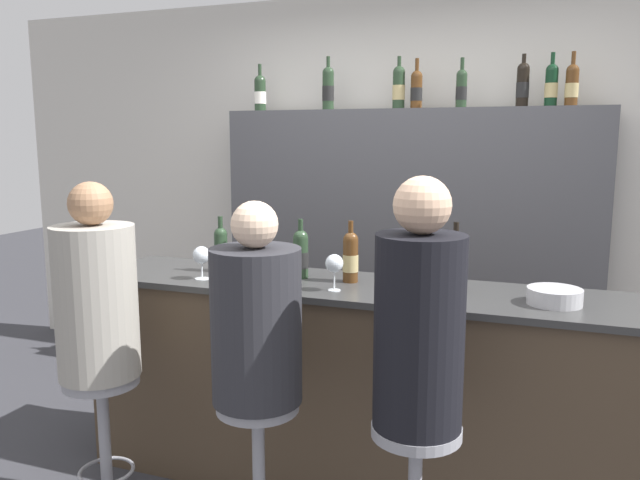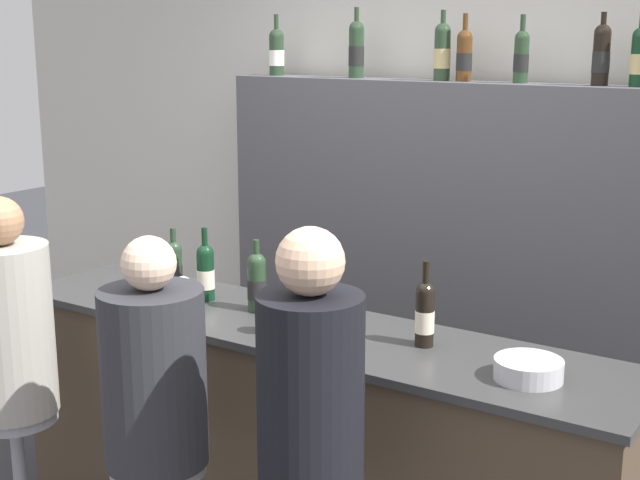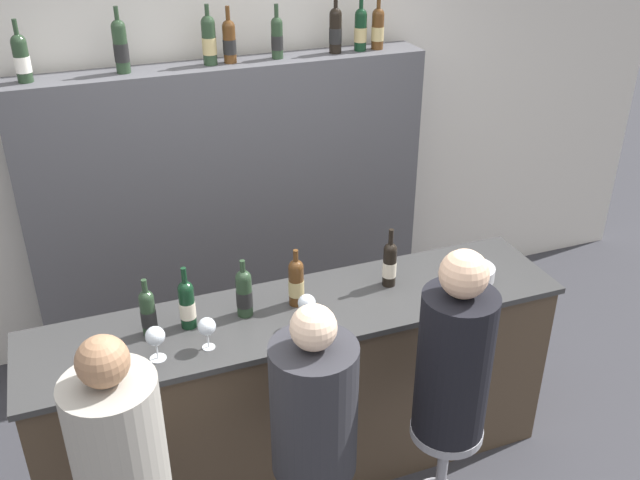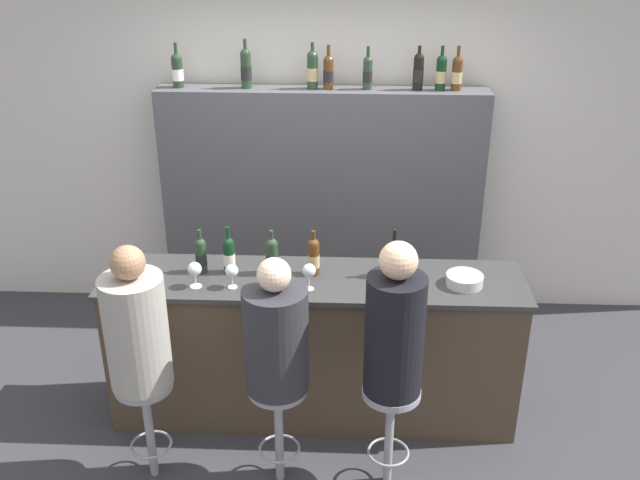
# 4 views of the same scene
# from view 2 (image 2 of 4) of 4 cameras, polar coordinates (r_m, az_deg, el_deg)

# --- Properties ---
(wall_back) EXTENTS (6.40, 0.05, 2.60)m
(wall_back) POSITION_cam_2_polar(r_m,az_deg,el_deg) (4.54, 9.59, 3.34)
(wall_back) COLOR beige
(wall_back) RESTS_ON ground_plane
(bar_counter) EXTENTS (2.56, 0.58, 0.99)m
(bar_counter) POSITION_cam_2_polar(r_m,az_deg,el_deg) (3.53, -1.13, -13.11)
(bar_counter) COLOR #473828
(bar_counter) RESTS_ON ground_plane
(back_bar_cabinet) EXTENTS (2.39, 0.28, 1.84)m
(back_bar_cabinet) POSITION_cam_2_polar(r_m,az_deg,el_deg) (4.42, 8.21, -1.94)
(back_bar_cabinet) COLOR #4C4C51
(back_bar_cabinet) RESTS_ON ground_plane
(wine_bottle_counter_0) EXTENTS (0.07, 0.07, 0.28)m
(wine_bottle_counter_0) POSITION_cam_2_polar(r_m,az_deg,el_deg) (3.76, -9.32, -1.70)
(wine_bottle_counter_0) COLOR #233823
(wine_bottle_counter_0) RESTS_ON bar_counter
(wine_bottle_counter_1) EXTENTS (0.07, 0.07, 0.30)m
(wine_bottle_counter_1) POSITION_cam_2_polar(r_m,az_deg,el_deg) (3.65, -7.34, -2.01)
(wine_bottle_counter_1) COLOR black
(wine_bottle_counter_1) RESTS_ON bar_counter
(wine_bottle_counter_2) EXTENTS (0.08, 0.08, 0.29)m
(wine_bottle_counter_2) POSITION_cam_2_polar(r_m,az_deg,el_deg) (3.49, -4.07, -2.66)
(wine_bottle_counter_2) COLOR #233823
(wine_bottle_counter_2) RESTS_ON bar_counter
(wine_bottle_counter_3) EXTENTS (0.07, 0.07, 0.29)m
(wine_bottle_counter_3) POSITION_cam_2_polar(r_m,az_deg,el_deg) (3.35, -0.67, -3.28)
(wine_bottle_counter_3) COLOR #4C2D14
(wine_bottle_counter_3) RESTS_ON bar_counter
(wine_bottle_counter_4) EXTENTS (0.07, 0.07, 0.31)m
(wine_bottle_counter_4) POSITION_cam_2_polar(r_m,az_deg,el_deg) (3.12, 6.73, -4.65)
(wine_bottle_counter_4) COLOR black
(wine_bottle_counter_4) RESTS_ON bar_counter
(wine_bottle_backbar_0) EXTENTS (0.08, 0.08, 0.31)m
(wine_bottle_backbar_0) POSITION_cam_2_polar(r_m,az_deg,el_deg) (4.80, -2.80, 11.96)
(wine_bottle_backbar_0) COLOR #233823
(wine_bottle_backbar_0) RESTS_ON back_bar_cabinet
(wine_bottle_backbar_1) EXTENTS (0.08, 0.08, 0.34)m
(wine_bottle_backbar_1) POSITION_cam_2_polar(r_m,az_deg,el_deg) (4.53, 2.34, 12.12)
(wine_bottle_backbar_1) COLOR #233823
(wine_bottle_backbar_1) RESTS_ON back_bar_cabinet
(wine_bottle_backbar_2) EXTENTS (0.08, 0.08, 0.32)m
(wine_bottle_backbar_2) POSITION_cam_2_polar(r_m,az_deg,el_deg) (4.30, 7.83, 11.88)
(wine_bottle_backbar_2) COLOR #233823
(wine_bottle_backbar_2) RESTS_ON back_bar_cabinet
(wine_bottle_backbar_3) EXTENTS (0.07, 0.07, 0.31)m
(wine_bottle_backbar_3) POSITION_cam_2_polar(r_m,az_deg,el_deg) (4.25, 9.22, 11.62)
(wine_bottle_backbar_3) COLOR #4C2D14
(wine_bottle_backbar_3) RESTS_ON back_bar_cabinet
(wine_bottle_backbar_4) EXTENTS (0.07, 0.07, 0.30)m
(wine_bottle_backbar_4) POSITION_cam_2_polar(r_m,az_deg,el_deg) (4.15, 12.76, 11.42)
(wine_bottle_backbar_4) COLOR #233823
(wine_bottle_backbar_4) RESTS_ON back_bar_cabinet
(wine_bottle_backbar_5) EXTENTS (0.07, 0.07, 0.31)m
(wine_bottle_backbar_5) POSITION_cam_2_polar(r_m,az_deg,el_deg) (4.03, 17.56, 11.26)
(wine_bottle_backbar_5) COLOR black
(wine_bottle_backbar_5) RESTS_ON back_bar_cabinet
(wine_bottle_backbar_6) EXTENTS (0.07, 0.07, 0.31)m
(wine_bottle_backbar_6) POSITION_cam_2_polar(r_m,az_deg,el_deg) (3.99, 19.78, 11.00)
(wine_bottle_backbar_6) COLOR black
(wine_bottle_backbar_6) RESTS_ON back_bar_cabinet
(wine_glass_0) EXTENTS (0.08, 0.08, 0.16)m
(wine_glass_0) POSITION_cam_2_polar(r_m,az_deg,el_deg) (3.63, -11.33, -2.36)
(wine_glass_0) COLOR silver
(wine_glass_0) RESTS_ON bar_counter
(wine_glass_1) EXTENTS (0.08, 0.08, 0.15)m
(wine_glass_1) POSITION_cam_2_polar(r_m,az_deg,el_deg) (3.49, -8.78, -2.99)
(wine_glass_1) COLOR silver
(wine_glass_1) RESTS_ON bar_counter
(wine_glass_2) EXTENTS (0.08, 0.08, 0.16)m
(wine_glass_2) POSITION_cam_2_polar(r_m,az_deg,el_deg) (3.21, -2.78, -4.04)
(wine_glass_2) COLOR silver
(wine_glass_2) RESTS_ON bar_counter
(metal_bowl) EXTENTS (0.22, 0.22, 0.07)m
(metal_bowl) POSITION_cam_2_polar(r_m,az_deg,el_deg) (2.91, 13.20, -8.06)
(metal_bowl) COLOR #B7B7BC
(metal_bowl) RESTS_ON bar_counter
(bar_stool_left) EXTENTS (0.32, 0.32, 0.66)m
(bar_stool_left) POSITION_cam_2_polar(r_m,az_deg,el_deg) (3.70, -18.79, -12.51)
(bar_stool_left) COLOR gray
(bar_stool_left) RESTS_ON ground_plane
(guest_seated_left) EXTENTS (0.34, 0.34, 0.83)m
(guest_seated_left) POSITION_cam_2_polar(r_m,az_deg,el_deg) (3.51, -19.40, -4.97)
(guest_seated_left) COLOR gray
(guest_seated_left) RESTS_ON bar_stool_left
(guest_seated_middle) EXTENTS (0.35, 0.35, 0.77)m
(guest_seated_middle) POSITION_cam_2_polar(r_m,az_deg,el_deg) (2.99, -10.61, -8.15)
(guest_seated_middle) COLOR #28282D
(guest_seated_middle) RESTS_ON bar_stool_middle
(guest_seated_right) EXTENTS (0.31, 0.31, 0.88)m
(guest_seated_right) POSITION_cam_2_polar(r_m,az_deg,el_deg) (2.60, -0.61, -9.81)
(guest_seated_right) COLOR black
(guest_seated_right) RESTS_ON bar_stool_right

